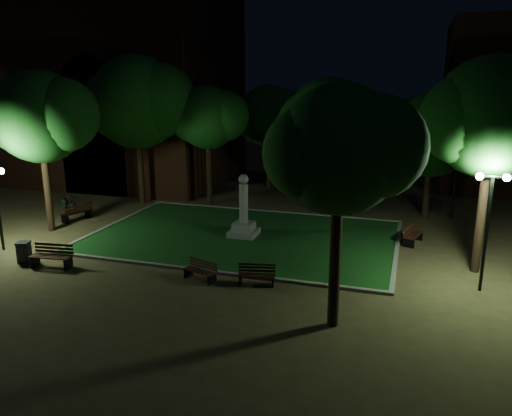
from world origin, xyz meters
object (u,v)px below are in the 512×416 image
(bench_west_near, at_px, (52,257))
(bicycle, at_px, (69,202))
(bench_left_side, at_px, (77,213))
(bench_near_right, at_px, (257,275))
(bench_right_side, at_px, (412,235))
(monument, at_px, (244,219))
(trash_bin, at_px, (24,252))
(bench_far_side, at_px, (337,208))
(bench_near_left, at_px, (201,271))

(bench_west_near, xyz_separation_m, bicycle, (-5.72, 8.58, -0.00))
(bench_west_near, relative_size, bicycle, 1.06)
(bench_left_side, relative_size, bicycle, 1.08)
(bench_west_near, relative_size, bench_left_side, 0.98)
(bench_left_side, xyz_separation_m, bicycle, (-2.16, 2.06, -0.00))
(bench_near_right, xyz_separation_m, bench_right_side, (5.77, 7.16, 0.03))
(monument, height_order, trash_bin, monument)
(bench_west_near, height_order, trash_bin, bench_west_near)
(bench_near_right, bearing_deg, trash_bin, 171.20)
(bench_left_side, height_order, bicycle, bench_left_side)
(bench_far_side, bearing_deg, bench_west_near, 33.04)
(monument, distance_m, bench_west_near, 9.22)
(bench_near_left, distance_m, bench_left_side, 11.84)
(bench_west_near, height_order, bench_far_side, bench_west_near)
(bench_left_side, bearing_deg, monument, 107.53)
(monument, xyz_separation_m, bicycle, (-12.23, 2.07, -0.49))
(bench_near_left, height_order, bench_right_side, bench_right_side)
(bench_west_near, bearing_deg, monument, 38.14)
(bench_near_left, xyz_separation_m, bench_far_side, (3.71, 11.59, 0.08))
(bench_right_side, relative_size, bench_far_side, 0.92)
(bench_near_left, distance_m, bench_far_side, 12.17)
(bench_right_side, bearing_deg, trash_bin, 131.90)
(bench_near_left, relative_size, bench_right_side, 0.91)
(bench_near_right, distance_m, bench_left_side, 13.77)
(bench_west_near, relative_size, trash_bin, 2.02)
(monument, bearing_deg, bicycle, 170.38)
(monument, bearing_deg, bench_left_side, 179.96)
(bench_right_side, bearing_deg, bench_west_near, 134.71)
(bench_near_left, bearing_deg, bench_left_side, 167.75)
(trash_bin, bearing_deg, bench_near_left, 3.10)
(bench_left_side, bearing_deg, bench_far_side, 129.67)
(bench_right_side, bearing_deg, bench_left_side, 110.87)
(monument, distance_m, bench_far_side, 6.91)
(bench_near_right, xyz_separation_m, bench_west_near, (-8.99, -0.84, 0.08))
(monument, height_order, bench_west_near, monument)
(bench_near_left, distance_m, trash_bin, 8.31)
(bench_near_right, distance_m, bench_right_side, 9.19)
(bench_near_right, distance_m, bench_west_near, 9.03)
(bicycle, bearing_deg, bench_near_right, -92.46)
(bench_west_near, bearing_deg, bench_right_side, 21.58)
(monument, bearing_deg, bench_near_right, -66.37)
(monument, relative_size, bicycle, 1.82)
(bench_right_side, bearing_deg, bench_near_right, 157.39)
(bench_near_right, relative_size, bench_far_side, 0.85)
(bench_far_side, distance_m, bicycle, 16.53)
(bench_right_side, relative_size, trash_bin, 1.82)
(bench_left_side, distance_m, bicycle, 2.99)
(bicycle, bearing_deg, bench_far_side, -52.08)
(bench_near_left, relative_size, bench_left_side, 0.80)
(monument, xyz_separation_m, bench_near_left, (0.19, -5.91, -0.58))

